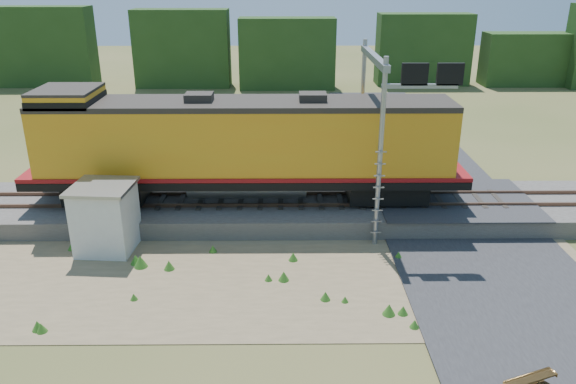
{
  "coord_description": "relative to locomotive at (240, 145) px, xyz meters",
  "views": [
    {
      "loc": [
        -0.76,
        -17.57,
        10.5
      ],
      "look_at": [
        -0.59,
        3.0,
        2.4
      ],
      "focal_mm": 35.0,
      "sensor_mm": 36.0,
      "label": 1
    }
  ],
  "objects": [
    {
      "name": "road",
      "position": [
        9.69,
        -5.26,
        -3.33
      ],
      "size": [
        7.0,
        66.0,
        0.86
      ],
      "color": "#38383A",
      "rests_on": "ground"
    },
    {
      "name": "dirt_shoulder",
      "position": [
        0.69,
        -5.5,
        -3.4
      ],
      "size": [
        26.0,
        8.0,
        0.03
      ],
      "primitive_type": "cube",
      "color": "#8C7754",
      "rests_on": "ground"
    },
    {
      "name": "tree_line_north",
      "position": [
        2.69,
        32.0,
        -0.34
      ],
      "size": [
        130.0,
        3.0,
        6.5
      ],
      "color": "#213E16",
      "rests_on": "ground"
    },
    {
      "name": "weed_clumps",
      "position": [
        -0.81,
        -5.9,
        -3.41
      ],
      "size": [
        15.0,
        6.2,
        0.56
      ],
      "primitive_type": null,
      "color": "#336B1E",
      "rests_on": "ground"
    },
    {
      "name": "rails",
      "position": [
        2.69,
        -0.0,
        -2.53
      ],
      "size": [
        70.0,
        1.54,
        0.16
      ],
      "color": "brown",
      "rests_on": "ballast"
    },
    {
      "name": "ground",
      "position": [
        2.69,
        -6.0,
        -3.41
      ],
      "size": [
        140.0,
        140.0,
        0.0
      ],
      "primitive_type": "plane",
      "color": "#475123",
      "rests_on": "ground"
    },
    {
      "name": "locomotive",
      "position": [
        0.0,
        0.0,
        0.0
      ],
      "size": [
        19.28,
        2.94,
        4.97
      ],
      "color": "black",
      "rests_on": "rails"
    },
    {
      "name": "ballast",
      "position": [
        2.69,
        -0.0,
        -3.01
      ],
      "size": [
        70.0,
        5.0,
        0.8
      ],
      "primitive_type": "cube",
      "color": "slate",
      "rests_on": "ground"
    },
    {
      "name": "shed",
      "position": [
        -5.16,
        -3.15,
        -2.02
      ],
      "size": [
        2.49,
        2.49,
        2.76
      ],
      "rotation": [
        0.0,
        0.0,
        -0.07
      ],
      "color": "silver",
      "rests_on": "ground"
    },
    {
      "name": "signal_gantry",
      "position": [
        6.08,
        -0.68,
        2.27
      ],
      "size": [
        3.02,
        6.2,
        7.63
      ],
      "color": "gray",
      "rests_on": "ground"
    }
  ]
}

